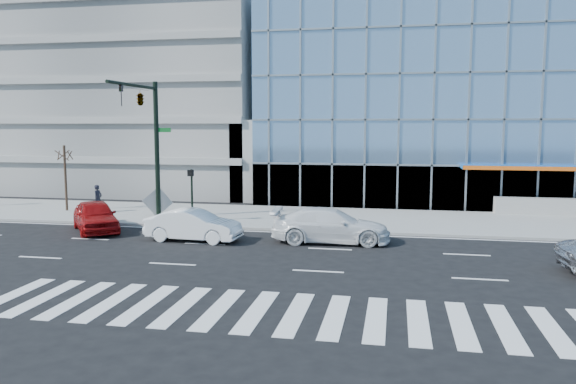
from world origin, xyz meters
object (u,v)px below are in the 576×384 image
Objects in this scene: traffic_signal at (145,116)px; red_sedan at (95,216)px; ped_signal_post at (191,187)px; tilted_panel at (158,202)px; white_sedan at (193,225)px; white_suv at (331,225)px; street_tree_near at (64,154)px; pedestrian at (98,199)px.

red_sedan is at bearing -124.35° from traffic_signal.
ped_signal_post reaches higher than tilted_panel.
tilted_panel is at bearing 94.86° from traffic_signal.
red_sedan is (-6.00, 1.34, 0.06)m from white_sedan.
traffic_signal is 1.65× the size of red_sedan.
white_suv reaches higher than white_sedan.
red_sedan is 3.73× the size of tilted_panel.
street_tree_near is 7.50m from tilted_panel.
traffic_signal reaches higher than ped_signal_post.
street_tree_near is 0.74× the size of white_suv.
white_sedan is 6.15m from red_sedan.
ped_signal_post is 0.53× the size of white_suv.
ped_signal_post is at bearing 63.78° from white_suv.
pedestrian is (2.40, -0.32, -2.76)m from street_tree_near.
white_sedan is at bearing -31.61° from street_tree_near.
traffic_signal is 7.91m from white_sedan.
tilted_panel is (4.46, -1.00, 0.04)m from pedestrian.
traffic_signal is 4.75m from ped_signal_post.
traffic_signal is at bearing -108.70° from tilted_panel.
pedestrian is at bearing 66.01° from white_suv.
red_sedan is (-12.64, 0.45, -0.00)m from white_suv.
white_suv is 16.46m from pedestrian.
street_tree_near reaches higher than pedestrian.
red_sedan is at bearing -142.93° from pedestrian.
red_sedan is (5.21, -5.55, -2.95)m from street_tree_near.
ped_signal_post is 1.72× the size of pedestrian.
ped_signal_post is 7.53m from pedestrian.
red_sedan reaches higher than white_sedan.
white_suv is (8.34, -3.45, -1.31)m from ped_signal_post.
pedestrian reaches higher than red_sedan.
street_tree_near reaches higher than white_sedan.
white_suv is at bearing -101.35° from pedestrian.
ped_signal_post is 0.64× the size of white_sedan.
white_sedan is (-6.64, -0.90, -0.06)m from white_suv.
street_tree_near is 2.43× the size of pedestrian.
ped_signal_post is 0.62× the size of red_sedan.
tilted_panel is (-0.14, 1.61, -5.10)m from traffic_signal.
ped_signal_post reaches higher than white_suv.
white_sedan is (1.71, -4.34, -1.37)m from ped_signal_post.
pedestrian reaches higher than white_suv.
traffic_signal reaches higher than tilted_panel.
traffic_signal is at bearing 18.09° from red_sedan.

